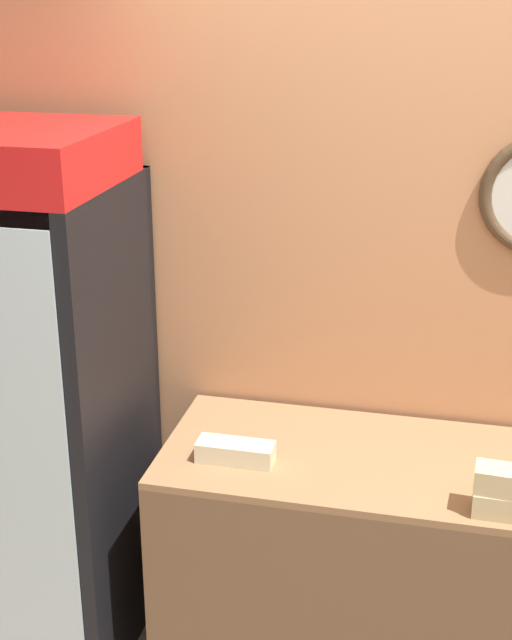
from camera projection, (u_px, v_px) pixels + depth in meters
name	position (u px, v px, depth m)	size (l,w,h in m)	color
wall_back	(472.00, 294.00, 3.05)	(5.20, 0.10, 2.70)	tan
prep_counter	(448.00, 581.00, 3.04)	(1.95, 0.65, 0.89)	brown
beverage_cooler	(29.00, 372.00, 3.16)	(0.75, 0.71, 1.93)	black
sandwich_flat_left	(235.00, 452.00, 2.91)	(0.25, 0.09, 0.07)	beige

